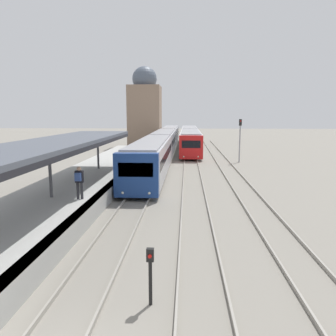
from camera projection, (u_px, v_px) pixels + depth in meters
The scene contains 7 objects.
platform_canopy at pixel (49, 144), 16.57m from camera, with size 4.00×22.95×2.86m.
person_on_platform at pixel (79, 180), 16.46m from camera, with size 0.40×0.40×1.66m.
train_near at pixel (164, 141), 43.14m from camera, with size 2.68×48.60×3.03m.
train_far at pixel (190, 137), 51.36m from camera, with size 2.67×31.19×3.00m.
signal_post_near at pixel (150, 270), 8.80m from camera, with size 0.20×0.21×1.62m.
signal_mast_far at pixel (240, 135), 35.39m from camera, with size 0.28×0.29×4.69m.
distant_domed_building at pixel (145, 110), 52.50m from camera, with size 5.05×5.05×12.70m.
Camera 1 is at (2.97, -5.12, 5.14)m, focal length 35.00 mm.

